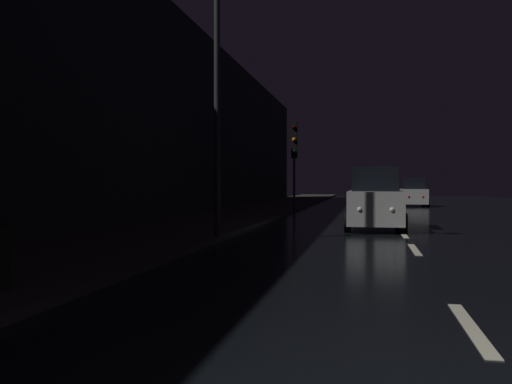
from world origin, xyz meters
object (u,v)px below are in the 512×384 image
at_px(traffic_light_far_left, 294,147).
at_px(car_distant_taillights, 413,193).
at_px(streetlamp_overhead, 234,60).
at_px(car_approaching_headlights, 375,201).

height_order(traffic_light_far_left, car_distant_taillights, traffic_light_far_left).
relative_size(traffic_light_far_left, streetlamp_overhead, 0.66).
relative_size(streetlamp_overhead, car_approaching_headlights, 1.73).
height_order(traffic_light_far_left, streetlamp_overhead, streetlamp_overhead).
distance_m(car_approaching_headlights, car_distant_taillights, 19.13).
relative_size(traffic_light_far_left, car_distant_taillights, 1.25).
distance_m(streetlamp_overhead, car_approaching_headlights, 7.27).
bearing_deg(traffic_light_far_left, car_approaching_headlights, 20.65).
xyz_separation_m(traffic_light_far_left, car_approaching_headlights, (3.98, -9.02, -2.49)).
distance_m(traffic_light_far_left, streetlamp_overhead, 14.01).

